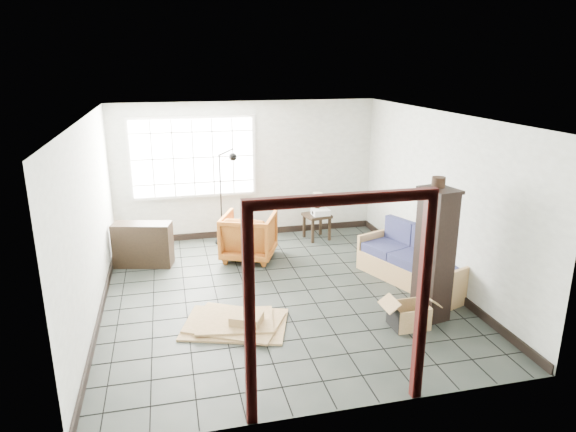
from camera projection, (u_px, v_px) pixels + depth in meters
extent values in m
plane|color=black|center=(278.00, 293.00, 7.61)|extent=(5.50, 5.50, 0.00)
cube|color=#A4A7A0|center=(247.00, 170.00, 9.79)|extent=(5.00, 0.02, 2.60)
cube|color=#A4A7A0|center=(342.00, 290.00, 4.68)|extent=(5.00, 0.02, 2.60)
cube|color=#A4A7A0|center=(90.00, 221.00, 6.68)|extent=(0.02, 5.50, 2.60)
cube|color=#A4A7A0|center=(438.00, 198.00, 7.79)|extent=(0.02, 5.50, 2.60)
cube|color=white|center=(277.00, 116.00, 6.86)|extent=(5.00, 5.50, 0.02)
cube|color=black|center=(248.00, 232.00, 10.14)|extent=(4.95, 0.03, 0.12)
cube|color=black|center=(102.00, 307.00, 7.04)|extent=(0.03, 5.45, 0.12)
cube|color=black|center=(430.00, 274.00, 8.15)|extent=(0.03, 5.45, 0.12)
cube|color=silver|center=(193.00, 157.00, 9.45)|extent=(2.32, 0.06, 1.52)
cube|color=white|center=(193.00, 158.00, 9.41)|extent=(2.20, 0.02, 1.40)
cube|color=#340D0B|center=(250.00, 323.00, 4.60)|extent=(0.10, 0.08, 2.10)
cube|color=#340D0B|center=(422.00, 303.00, 4.98)|extent=(0.10, 0.08, 2.10)
cube|color=#340D0B|center=(343.00, 199.00, 4.48)|extent=(1.80, 0.08, 0.10)
cube|color=#A07D48|center=(415.00, 273.00, 7.94)|extent=(1.31, 1.93, 0.32)
cube|color=#A07D48|center=(466.00, 286.00, 7.18)|extent=(0.69, 0.31, 0.57)
cube|color=#A07D48|center=(374.00, 248.00, 8.63)|extent=(0.69, 0.31, 0.57)
cube|color=#A07D48|center=(431.00, 248.00, 8.02)|extent=(0.71, 1.69, 0.63)
cube|color=#1B2344|center=(446.00, 271.00, 7.40)|extent=(0.81, 0.76, 0.14)
cube|color=#1B2344|center=(459.00, 254.00, 7.48)|extent=(0.32, 0.58, 0.46)
cube|color=#1B2344|center=(415.00, 259.00, 7.86)|extent=(0.81, 0.76, 0.14)
cube|color=#1B2344|center=(428.00, 242.00, 7.94)|extent=(0.32, 0.58, 0.46)
cube|color=#1B2344|center=(388.00, 248.00, 8.33)|extent=(0.81, 0.76, 0.14)
cube|color=#1B2344|center=(400.00, 232.00, 8.41)|extent=(0.32, 0.58, 0.46)
imported|color=maroon|center=(249.00, 234.00, 8.85)|extent=(1.10, 1.08, 0.89)
cube|color=black|center=(317.00, 215.00, 9.81)|extent=(0.53, 0.53, 0.05)
cube|color=black|center=(313.00, 231.00, 9.65)|extent=(0.05, 0.05, 0.45)
cube|color=black|center=(329.00, 229.00, 9.79)|extent=(0.05, 0.05, 0.45)
cube|color=black|center=(304.00, 226.00, 9.96)|extent=(0.05, 0.05, 0.45)
cube|color=black|center=(321.00, 224.00, 10.11)|extent=(0.05, 0.05, 0.45)
cylinder|color=black|center=(317.00, 210.00, 9.83)|extent=(0.13, 0.13, 0.14)
cylinder|color=black|center=(317.00, 204.00, 9.79)|extent=(0.03, 0.03, 0.10)
cone|color=beige|center=(317.00, 198.00, 9.76)|extent=(0.33, 0.33, 0.20)
cube|color=silver|center=(321.00, 212.00, 9.73)|extent=(0.33, 0.26, 0.11)
cylinder|color=black|center=(313.00, 213.00, 9.69)|extent=(0.03, 0.07, 0.07)
cylinder|color=black|center=(223.00, 242.00, 9.72)|extent=(0.34, 0.34, 0.03)
cylinder|color=black|center=(221.00, 199.00, 9.47)|extent=(0.03, 0.03, 1.67)
cylinder|color=black|center=(226.00, 152.00, 9.17)|extent=(0.28, 0.09, 0.15)
sphere|color=black|center=(233.00, 157.00, 9.13)|extent=(0.18, 0.18, 0.15)
cube|color=black|center=(143.00, 244.00, 8.55)|extent=(1.01, 0.59, 0.74)
cube|color=black|center=(143.00, 244.00, 8.55)|extent=(0.94, 0.52, 0.03)
cube|color=black|center=(434.00, 255.00, 6.68)|extent=(0.41, 0.50, 1.75)
cube|color=black|center=(440.00, 190.00, 6.42)|extent=(0.46, 0.55, 0.04)
cylinder|color=black|center=(439.00, 182.00, 6.47)|extent=(0.17, 0.17, 0.13)
cube|color=olive|center=(408.00, 325.00, 6.67)|extent=(0.46, 0.37, 0.02)
cube|color=black|center=(393.00, 318.00, 6.57)|extent=(0.03, 0.36, 0.30)
cube|color=olive|center=(424.00, 313.00, 6.68)|extent=(0.03, 0.36, 0.30)
cube|color=olive|center=(416.00, 322.00, 6.46)|extent=(0.45, 0.03, 0.30)
cube|color=olive|center=(402.00, 309.00, 6.79)|extent=(0.45, 0.03, 0.30)
cube|color=olive|center=(389.00, 304.00, 6.49)|extent=(0.18, 0.36, 0.12)
cube|color=olive|center=(430.00, 298.00, 6.63)|extent=(0.18, 0.36, 0.12)
cube|color=olive|center=(235.00, 324.00, 6.68)|extent=(1.53, 1.29, 0.03)
cube|color=olive|center=(235.00, 322.00, 6.68)|extent=(1.42, 1.30, 0.03)
cube|color=olive|center=(235.00, 321.00, 6.67)|extent=(1.08, 0.85, 0.03)
cube|color=olive|center=(247.00, 319.00, 6.58)|extent=(0.48, 0.45, 0.11)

